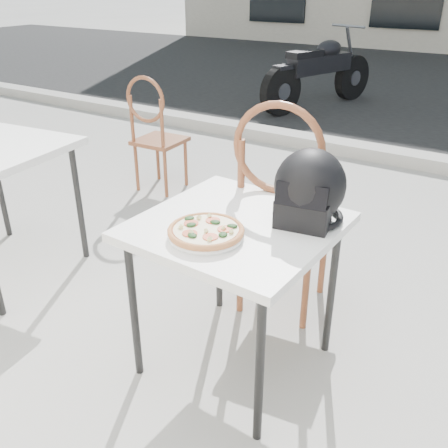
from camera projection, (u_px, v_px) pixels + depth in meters
The scene contains 10 objects.
ground at pixel (182, 306), 2.74m from camera, with size 80.00×80.00×0.00m, color #9D9B95.
street_asphalt at pixel (441, 87), 8.04m from camera, with size 30.00×8.00×0.00m, color black.
curb at pixel (361, 150), 4.98m from camera, with size 30.00×0.25×0.12m, color gray.
cafe_table_main at pixel (237, 237), 2.06m from camera, with size 0.80×0.80×0.73m.
plate at pixel (206, 235), 1.91m from camera, with size 0.32×0.32×0.02m.
pizza at pixel (206, 230), 1.90m from camera, with size 0.37×0.37×0.04m.
helmet at pixel (309, 190), 2.00m from camera, with size 0.33×0.34×0.30m.
cafe_chair_main at pixel (282, 201), 2.43m from camera, with size 0.50×0.50×1.15m.
cafe_chair_side at pixel (154, 128), 3.97m from camera, with size 0.38×0.38×0.96m.
motorcycle at pixel (320, 73), 6.67m from camera, with size 0.80×2.00×1.03m.
Camera 1 is at (1.39, -1.78, 1.63)m, focal length 40.00 mm.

